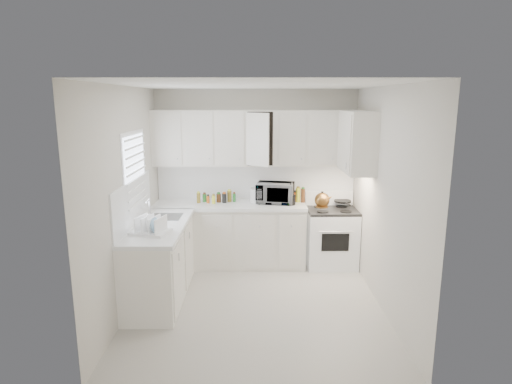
{
  "coord_description": "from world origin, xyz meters",
  "views": [
    {
      "loc": [
        -0.01,
        -4.85,
        2.43
      ],
      "look_at": [
        0.0,
        0.7,
        1.25
      ],
      "focal_mm": 30.14,
      "sensor_mm": 36.0,
      "label": 1
    }
  ],
  "objects_px": {
    "utensil_crock": "(292,193)",
    "rice_cooker": "(259,194)",
    "microwave": "(275,191)",
    "stove": "(332,230)",
    "dish_rack": "(150,223)",
    "tea_kettle": "(322,199)"
  },
  "relations": [
    {
      "from": "tea_kettle",
      "to": "utensil_crock",
      "type": "xyz_separation_m",
      "value": [
        -0.42,
        0.12,
        0.06
      ]
    },
    {
      "from": "rice_cooker",
      "to": "tea_kettle",
      "type": "bearing_deg",
      "value": -14.37
    },
    {
      "from": "tea_kettle",
      "to": "stove",
      "type": "bearing_deg",
      "value": 65.59
    },
    {
      "from": "stove",
      "to": "utensil_crock",
      "type": "relative_size",
      "value": 3.14
    },
    {
      "from": "stove",
      "to": "microwave",
      "type": "relative_size",
      "value": 2.07
    },
    {
      "from": "tea_kettle",
      "to": "dish_rack",
      "type": "xyz_separation_m",
      "value": [
        -2.15,
        -1.24,
        0.0
      ]
    },
    {
      "from": "microwave",
      "to": "utensil_crock",
      "type": "bearing_deg",
      "value": -18.8
    },
    {
      "from": "tea_kettle",
      "to": "microwave",
      "type": "xyz_separation_m",
      "value": [
        -0.66,
        0.25,
        0.07
      ]
    },
    {
      "from": "stove",
      "to": "dish_rack",
      "type": "height_order",
      "value": "dish_rack"
    },
    {
      "from": "rice_cooker",
      "to": "utensil_crock",
      "type": "relative_size",
      "value": 0.69
    },
    {
      "from": "utensil_crock",
      "to": "tea_kettle",
      "type": "bearing_deg",
      "value": -15.45
    },
    {
      "from": "microwave",
      "to": "dish_rack",
      "type": "xyz_separation_m",
      "value": [
        -1.49,
        -1.49,
        -0.07
      ]
    },
    {
      "from": "utensil_crock",
      "to": "rice_cooker",
      "type": "bearing_deg",
      "value": 159.56
    },
    {
      "from": "tea_kettle",
      "to": "dish_rack",
      "type": "height_order",
      "value": "tea_kettle"
    },
    {
      "from": "rice_cooker",
      "to": "microwave",
      "type": "bearing_deg",
      "value": -7.55
    },
    {
      "from": "microwave",
      "to": "utensil_crock",
      "type": "distance_m",
      "value": 0.27
    },
    {
      "from": "stove",
      "to": "tea_kettle",
      "type": "relative_size",
      "value": 4.16
    },
    {
      "from": "dish_rack",
      "to": "microwave",
      "type": "bearing_deg",
      "value": 60.88
    },
    {
      "from": "microwave",
      "to": "utensil_crock",
      "type": "relative_size",
      "value": 1.52
    },
    {
      "from": "microwave",
      "to": "rice_cooker",
      "type": "distance_m",
      "value": 0.26
    },
    {
      "from": "tea_kettle",
      "to": "utensil_crock",
      "type": "height_order",
      "value": "utensil_crock"
    },
    {
      "from": "rice_cooker",
      "to": "dish_rack",
      "type": "distance_m",
      "value": 1.98
    }
  ]
}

